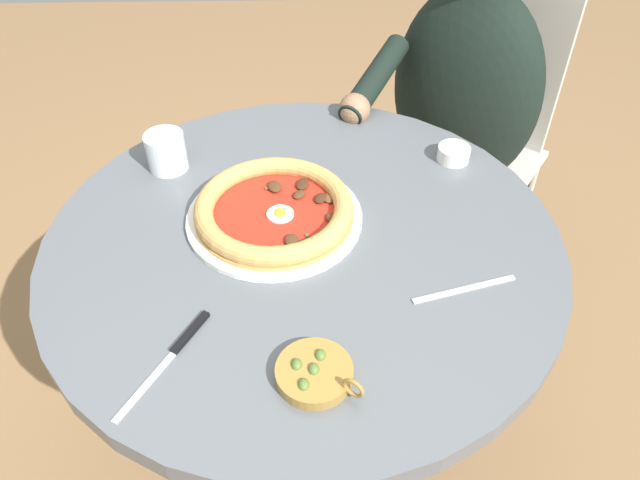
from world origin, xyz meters
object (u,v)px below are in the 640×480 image
steak_knife (178,348)px  cafe_chair_diner (476,126)px  ramekin_capers (454,153)px  fork_utensil (464,289)px  dining_table (304,296)px  water_glass (167,154)px  pizza_on_plate (274,211)px  olive_pan (315,373)px  diner_person (453,156)px

steak_knife → cafe_chair_diner: cafe_chair_diner is taller
steak_knife → ramekin_capers: size_ratio=2.90×
steak_knife → fork_utensil: bearing=-76.6°
dining_table → water_glass: water_glass is taller
dining_table → pizza_on_plate: 0.19m
olive_pan → fork_utensil: size_ratio=0.70×
olive_pan → diner_person: size_ratio=0.10×
water_glass → steak_knife: water_glass is taller
diner_person → cafe_chair_diner: bearing=-36.5°
pizza_on_plate → olive_pan: bearing=-169.1°
pizza_on_plate → cafe_chair_diner: bearing=-40.4°
dining_table → water_glass: 0.39m
dining_table → cafe_chair_diner: bearing=-35.8°
fork_utensil → cafe_chair_diner: (0.81, -0.23, -0.21)m
water_glass → olive_pan: (-0.50, -0.28, -0.02)m
dining_table → ramekin_capers: (0.22, -0.30, 0.17)m
water_glass → ramekin_capers: (0.01, -0.57, -0.02)m
ramekin_capers → diner_person: (0.34, -0.10, -0.25)m
pizza_on_plate → diner_person: (0.52, -0.45, -0.25)m
pizza_on_plate → fork_utensil: bearing=-120.3°
pizza_on_plate → cafe_chair_diner: size_ratio=0.34×
pizza_on_plate → fork_utensil: pizza_on_plate is taller
water_glass → diner_person: 0.80m
dining_table → pizza_on_plate: (0.04, 0.05, 0.18)m
steak_knife → water_glass: bearing=10.4°
steak_knife → diner_person: diner_person is taller
ramekin_capers → cafe_chair_diner: bearing=-21.9°
steak_knife → cafe_chair_diner: 1.16m
dining_table → ramekin_capers: ramekin_capers is taller
fork_utensil → diner_person: bearing=-11.8°
dining_table → diner_person: size_ratio=0.77×
olive_pan → diner_person: diner_person is taller
steak_knife → diner_person: (0.80, -0.59, -0.23)m
pizza_on_plate → cafe_chair_diner: (0.63, -0.54, -0.23)m
dining_table → olive_pan: 0.34m
dining_table → cafe_chair_diner: cafe_chair_diner is taller
water_glass → cafe_chair_diner: bearing=-58.2°
cafe_chair_diner → diner_person: bearing=143.5°
ramekin_capers → olive_pan: (-0.52, 0.29, -0.01)m
ramekin_capers → cafe_chair_diner: size_ratio=0.07×
steak_knife → olive_pan: 0.21m
fork_utensil → cafe_chair_diner: size_ratio=0.19×
dining_table → cafe_chair_diner: 0.84m
fork_utensil → diner_person: (0.70, -0.15, -0.23)m
ramekin_capers → dining_table: bearing=125.9°
olive_pan → dining_table: bearing=3.0°
olive_pan → fork_utensil: bearing=-56.7°
olive_pan → fork_utensil: 0.29m
diner_person → pizza_on_plate: bearing=138.8°
fork_utensil → diner_person: diner_person is taller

